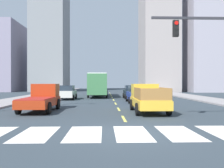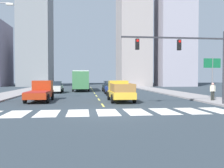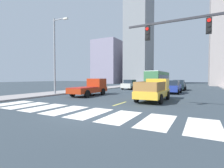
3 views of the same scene
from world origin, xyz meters
name	(u,v)px [view 2 (image 2 of 3)]	position (x,y,z in m)	size (l,w,h in m)	color
ground_plane	(108,112)	(0.00, 0.00, 0.00)	(160.00, 160.00, 0.00)	#303A42
sidewalk_right	(171,92)	(11.05, 18.00, 0.07)	(3.83, 110.00, 0.15)	gray
sidewalk_left	(13,94)	(-11.05, 18.00, 0.07)	(3.83, 110.00, 0.15)	gray
crosswalk_stripe_1	(16,114)	(-5.76, 0.00, 0.00)	(1.39, 3.14, 0.01)	silver
crosswalk_stripe_2	(48,113)	(-3.84, 0.00, 0.00)	(1.39, 3.14, 0.01)	silver
crosswalk_stripe_3	(78,113)	(-1.92, 0.00, 0.00)	(1.39, 3.14, 0.01)	silver
crosswalk_stripe_4	(108,112)	(0.00, 0.00, 0.00)	(1.39, 3.14, 0.01)	silver
crosswalk_stripe_5	(136,112)	(1.92, 0.00, 0.00)	(1.39, 3.14, 0.01)	silver
crosswalk_stripe_6	(164,111)	(3.84, 0.00, 0.00)	(1.39, 3.14, 0.01)	silver
crosswalk_stripe_7	(191,111)	(5.76, 0.00, 0.00)	(1.39, 3.14, 0.01)	silver
crosswalk_stripe_8	(218,110)	(7.68, 0.00, 0.00)	(1.39, 3.14, 0.01)	silver
lane_dash_0	(103,105)	(0.00, 4.00, 0.00)	(0.16, 2.40, 0.01)	#D7CC53
lane_dash_1	(99,99)	(0.00, 9.00, 0.00)	(0.16, 2.40, 0.01)	#D7CC53
lane_dash_2	(96,96)	(0.00, 14.00, 0.00)	(0.16, 2.40, 0.01)	#D7CC53
lane_dash_3	(95,93)	(0.00, 19.00, 0.00)	(0.16, 2.40, 0.01)	#D7CC53
lane_dash_4	(93,91)	(0.00, 24.00, 0.00)	(0.16, 2.40, 0.01)	#D7CC53
lane_dash_5	(92,89)	(0.00, 29.00, 0.00)	(0.16, 2.40, 0.01)	#D7CC53
lane_dash_6	(91,88)	(0.00, 34.00, 0.00)	(0.16, 2.40, 0.01)	#D7CC53
lane_dash_7	(91,87)	(0.00, 39.00, 0.00)	(0.16, 2.40, 0.01)	#D7CC53
pickup_stakebed	(120,91)	(1.92, 7.20, 0.94)	(2.18, 5.20, 1.96)	gold
pickup_dark	(41,91)	(-5.68, 8.12, 0.92)	(2.18, 5.20, 1.96)	#A62D11
city_bus	(81,79)	(-2.01, 25.91, 1.95)	(2.72, 10.80, 3.32)	#3C7647
sedan_near_left	(56,87)	(-5.63, 20.11, 0.86)	(2.02, 4.40, 1.72)	beige
sedan_mid	(109,86)	(2.40, 21.53, 0.86)	(2.02, 4.40, 1.72)	black
sedan_near_right	(113,88)	(2.26, 15.35, 0.86)	(2.02, 4.40, 1.72)	navy
traffic_signal_gantry	(192,54)	(7.04, 2.65, 4.18)	(8.51, 0.27, 6.00)	#2D2D33
direction_sign_green	(212,70)	(10.69, 6.08, 3.03)	(1.70, 0.12, 4.20)	slate
pedestrian_walking	(213,90)	(10.36, 5.37, 1.12)	(0.53, 0.34, 1.64)	#262924
block_mid_left	(36,17)	(-13.88, 48.88, 17.94)	(7.63, 11.12, 35.89)	gray
block_low_left	(133,36)	(11.22, 45.54, 13.06)	(7.60, 10.59, 26.12)	#9D9390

